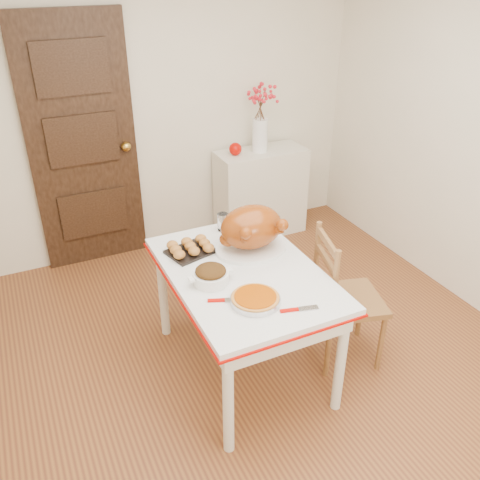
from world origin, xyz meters
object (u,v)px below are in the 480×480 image
pumpkin_pie (255,298)px  sideboard (261,193)px  kitchen_table (243,321)px  turkey_platter (251,229)px  chair_oak (349,297)px

pumpkin_pie → sideboard: bearing=61.8°
kitchen_table → turkey_platter: turkey_platter is taller
turkey_platter → pumpkin_pie: 0.58m
sideboard → turkey_platter: 1.73m
sideboard → pumpkin_pie: (-1.05, -1.95, 0.37)m
sideboard → pumpkin_pie: size_ratio=3.06×
chair_oak → sideboard: bearing=6.0°
turkey_platter → kitchen_table: bearing=-113.5°
sideboard → chair_oak: size_ratio=0.88×
chair_oak → turkey_platter: bearing=69.5°
kitchen_table → turkey_platter: bearing=53.3°
sideboard → kitchen_table: (-0.97, -1.64, -0.04)m
sideboard → turkey_platter: bearing=-119.6°
kitchen_table → turkey_platter: 0.58m
chair_oak → turkey_platter: (-0.52, 0.37, 0.43)m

